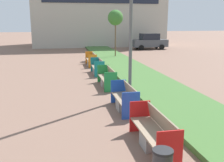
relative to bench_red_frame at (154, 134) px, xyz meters
name	(u,v)px	position (x,y,z in m)	size (l,w,h in m)	color
planter_grass_strip	(169,96)	(2.26, 4.28, -0.28)	(2.80, 120.00, 0.18)	#426B33
building_backdrop	(97,5)	(3.06, 31.36, 5.13)	(17.26, 8.73, 10.99)	#B2AD9E
bench_red_frame	(154,134)	(0.00, 0.00, 0.00)	(0.65, 2.23, 0.94)	gray
bench_blue_frame	(125,100)	(0.00, 3.07, -0.01)	(0.65, 1.96, 0.94)	gray
bench_green_frame	(107,79)	(0.00, 6.77, 0.00)	(0.65, 2.24, 0.94)	gray
bench_teal_frame	(98,68)	(0.00, 10.12, -0.01)	(0.65, 1.91, 0.94)	gray
bench_orange_frame	(91,61)	(0.00, 13.49, 0.00)	(0.65, 2.15, 0.94)	gray
street_lamp_post	(131,3)	(0.61, 4.65, 3.58)	(0.24, 0.44, 7.15)	#56595B
sapling_tree_far	(115,18)	(2.61, 17.16, 3.18)	(1.35, 1.35, 4.25)	brown
parked_car_distant	(149,41)	(8.24, 24.14, 0.54)	(4.26, 2.00, 1.86)	#474C51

